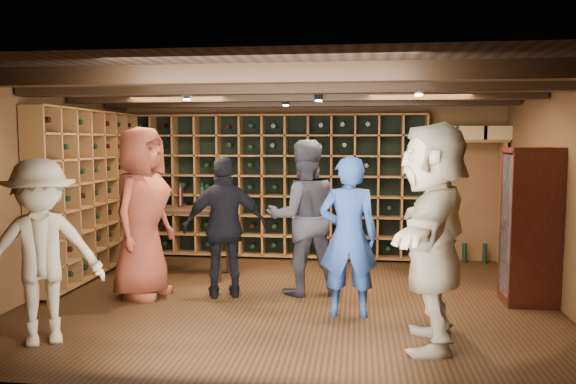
# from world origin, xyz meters

# --- Properties ---
(ground) EXTENTS (6.00, 6.00, 0.00)m
(ground) POSITION_xyz_m (0.00, 0.00, 0.00)
(ground) COLOR #331E0E
(ground) RESTS_ON ground
(room_shell) EXTENTS (6.00, 6.00, 6.00)m
(room_shell) POSITION_xyz_m (0.00, 0.05, 2.42)
(room_shell) COLOR brown
(room_shell) RESTS_ON ground
(wine_rack_back) EXTENTS (4.65, 0.30, 2.20)m
(wine_rack_back) POSITION_xyz_m (-0.52, 2.33, 1.15)
(wine_rack_back) COLOR brown
(wine_rack_back) RESTS_ON ground
(wine_rack_left) EXTENTS (0.30, 2.65, 2.20)m
(wine_rack_left) POSITION_xyz_m (-2.83, 0.82, 1.15)
(wine_rack_left) COLOR brown
(wine_rack_left) RESTS_ON ground
(crate_shelf) EXTENTS (1.20, 0.32, 2.07)m
(crate_shelf) POSITION_xyz_m (2.41, 2.32, 1.57)
(crate_shelf) COLOR brown
(crate_shelf) RESTS_ON ground
(display_cabinet) EXTENTS (0.55, 0.50, 1.75)m
(display_cabinet) POSITION_xyz_m (2.71, 0.20, 0.86)
(display_cabinet) COLOR #39130B
(display_cabinet) RESTS_ON ground
(man_blue_shirt) EXTENTS (0.63, 0.42, 1.70)m
(man_blue_shirt) POSITION_xyz_m (0.69, -0.50, 0.85)
(man_blue_shirt) COLOR navy
(man_blue_shirt) RESTS_ON ground
(man_grey_suit) EXTENTS (1.07, 0.93, 1.86)m
(man_grey_suit) POSITION_xyz_m (0.13, 0.32, 0.93)
(man_grey_suit) COLOR black
(man_grey_suit) RESTS_ON ground
(guest_red_floral) EXTENTS (0.80, 1.08, 2.02)m
(guest_red_floral) POSITION_xyz_m (-1.75, -0.06, 1.01)
(guest_red_floral) COLOR maroon
(guest_red_floral) RESTS_ON ground
(guest_woman_black) EXTENTS (1.06, 0.67, 1.67)m
(guest_woman_black) POSITION_xyz_m (-0.77, 0.05, 0.84)
(guest_woman_black) COLOR black
(guest_woman_black) RESTS_ON ground
(guest_khaki) EXTENTS (1.26, 1.11, 1.69)m
(guest_khaki) POSITION_xyz_m (-2.07, -1.66, 0.85)
(guest_khaki) COLOR gray
(guest_khaki) RESTS_ON ground
(guest_beige) EXTENTS (0.85, 1.94, 2.02)m
(guest_beige) POSITION_xyz_m (1.45, -1.29, 1.01)
(guest_beige) COLOR tan
(guest_beige) RESTS_ON ground
(tasting_table) EXTENTS (1.28, 0.68, 1.22)m
(tasting_table) POSITION_xyz_m (-1.60, 1.00, 0.82)
(tasting_table) COLOR black
(tasting_table) RESTS_ON ground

